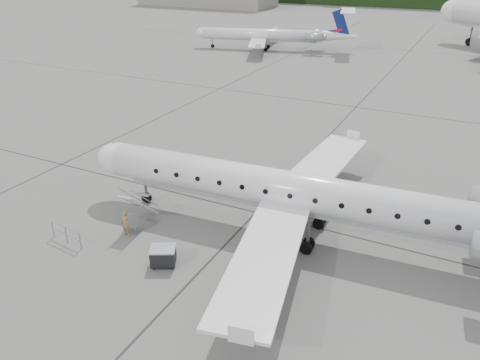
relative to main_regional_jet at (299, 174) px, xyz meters
The scene contains 7 objects.
ground 5.69m from the main_regional_jet, 63.80° to the right, with size 320.00×320.00×0.00m, color #60605D.
main_regional_jet is the anchor object (origin of this frame).
airstair 9.15m from the main_regional_jet, 160.75° to the right, with size 0.85×2.44×2.29m, color silver, non-canonical shape.
passenger 9.69m from the main_regional_jet, 152.54° to the right, with size 0.56×0.36×1.52m, color olive.
safety_railing 12.70m from the main_regional_jet, 149.22° to the right, with size 2.20×0.08×1.00m, color gray, non-canonical shape.
baggage_cart 8.03m from the main_regional_jet, 130.88° to the right, with size 1.19×0.96×1.03m, color black, non-canonical shape.
bg_regional_left 55.08m from the main_regional_jet, 116.34° to the left, with size 24.37×17.54×6.39m, color silver, non-canonical shape.
Camera 1 is at (5.20, -16.97, 13.92)m, focal length 35.00 mm.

